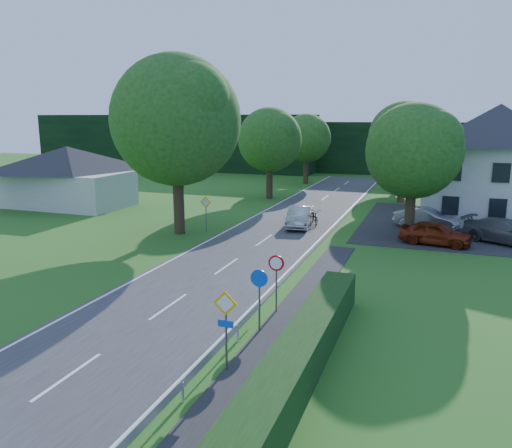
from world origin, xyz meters
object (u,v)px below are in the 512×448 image
at_px(parked_car_red, 435,233).
at_px(streetlight, 407,166).
at_px(moving_car, 299,217).
at_px(parked_car_silver_a, 426,218).
at_px(parked_car_grey, 506,232).
at_px(motorcycle, 315,216).
at_px(parasol, 452,209).

bearing_deg(parked_car_red, streetlight, 39.19).
xyz_separation_m(moving_car, parked_car_silver_a, (8.45, 2.55, -0.00)).
distance_m(parked_car_silver_a, parked_car_grey, 5.50).
distance_m(streetlight, parked_car_grey, 7.36).
height_order(motorcycle, parked_car_silver_a, parked_car_silver_a).
bearing_deg(parasol, moving_car, -152.15).
bearing_deg(motorcycle, moving_car, -140.96).
bearing_deg(parked_car_grey, parasol, 55.63).
bearing_deg(parked_car_silver_a, parasol, -15.03).
distance_m(motorcycle, parked_car_grey, 12.53).
height_order(streetlight, parked_car_red, streetlight).
height_order(parked_car_grey, parasol, parasol).
height_order(moving_car, motorcycle, moving_car).
xyz_separation_m(streetlight, moving_car, (-7.04, -1.44, -3.72)).
relative_size(motorcycle, parked_car_red, 0.50).
relative_size(parked_car_red, parked_car_grey, 0.82).
distance_m(streetlight, parked_car_silver_a, 4.13).
height_order(parked_car_silver_a, parked_car_grey, parked_car_grey).
distance_m(motorcycle, parasol, 10.20).
height_order(streetlight, parked_car_silver_a, streetlight).
height_order(parked_car_red, parasol, parasol).
relative_size(motorcycle, parasol, 0.97).
height_order(moving_car, parked_car_grey, parked_car_grey).
relative_size(motorcycle, parked_car_silver_a, 0.48).
height_order(streetlight, parasol, streetlight).
xyz_separation_m(motorcycle, parasol, (9.42, 3.87, 0.41)).
height_order(motorcycle, parasol, parasol).
bearing_deg(parasol, parked_car_red, -98.33).
height_order(parked_car_red, parked_car_grey, parked_car_grey).
bearing_deg(streetlight, motorcycle, 179.31).
distance_m(moving_car, parked_car_silver_a, 8.82).
relative_size(moving_car, parked_car_silver_a, 1.01).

